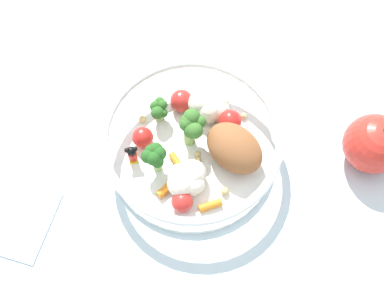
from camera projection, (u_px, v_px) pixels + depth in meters
name	position (u px, v px, depth m)	size (l,w,h in m)	color
ground_plane	(187.00, 142.00, 0.69)	(2.40, 2.40, 0.00)	silver
food_container	(197.00, 143.00, 0.65)	(0.24, 0.24, 0.07)	white
loose_apple	(374.00, 144.00, 0.64)	(0.08, 0.08, 0.09)	red
folded_napkin	(9.00, 217.00, 0.64)	(0.11, 0.10, 0.01)	white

